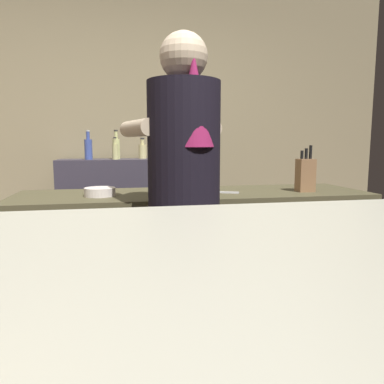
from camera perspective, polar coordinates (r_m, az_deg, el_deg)
The scene contains 11 objects.
wall_back at distance 3.61m, azimuth -9.87°, elevation 9.75°, with size 5.20×0.10×2.70m, color #8D7F5D.
prep_counter at distance 2.30m, azimuth 0.37°, elevation -11.42°, with size 2.10×0.60×0.92m, color #48432B.
back_shelf at distance 3.39m, azimuth -12.61°, elevation -4.01°, with size 0.89×0.36×1.07m, color #36313E.
bartender at distance 1.72m, azimuth -1.20°, elevation 0.28°, with size 0.49×0.55×1.71m.
knife_block at distance 2.33m, azimuth 17.39°, elevation 2.65°, with size 0.10×0.08×0.28m.
mixing_bowl at distance 2.10m, azimuth -14.27°, elevation 0.03°, with size 0.17×0.17×0.05m, color silver.
chefs_knife at distance 2.18m, azimuth 4.23°, elevation -0.02°, with size 0.24×0.03×0.01m, color silver.
bottle_hot_sauce at distance 3.35m, azimuth -11.81°, elevation 6.82°, with size 0.06×0.06×0.26m.
bottle_soy at distance 3.29m, azimuth -15.96°, elevation 6.63°, with size 0.07×0.07×0.25m.
bottle_olive_oil at distance 3.41m, azimuth -7.78°, elevation 6.47°, with size 0.07×0.07×0.19m.
bottle_vinegar at distance 3.26m, azimuth -11.97°, elevation 6.35°, with size 0.05×0.05×0.19m.
Camera 1 is at (-0.08, -1.41, 1.21)m, focal length 33.96 mm.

